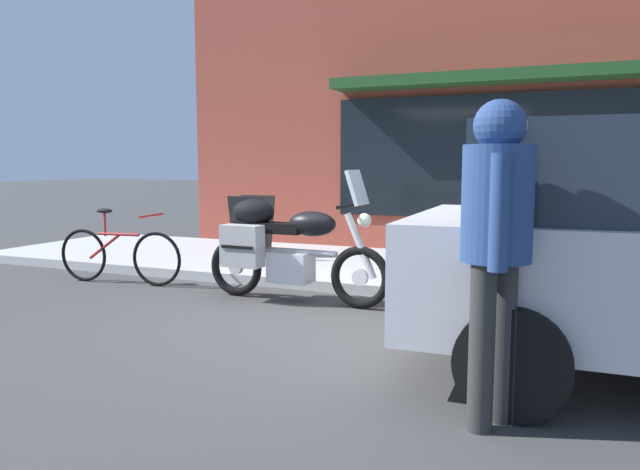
{
  "coord_description": "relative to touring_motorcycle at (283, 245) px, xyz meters",
  "views": [
    {
      "loc": [
        2.26,
        -5.2,
        1.46
      ],
      "look_at": [
        -0.26,
        0.73,
        0.7
      ],
      "focal_mm": 34.23,
      "sensor_mm": 36.0,
      "label": 1
    }
  ],
  "objects": [
    {
      "name": "pedestrian_walking",
      "position": [
        2.45,
        -2.32,
        0.53
      ],
      "size": [
        0.44,
        0.55,
        1.8
      ],
      "color": "#2D2D2D",
      "rests_on": "ground_plane"
    },
    {
      "name": "ground_plane",
      "position": [
        0.59,
        -0.51,
        -0.6
      ],
      "size": [
        80.0,
        80.0,
        0.0
      ],
      "primitive_type": "plane",
      "color": "#3B3B3B"
    },
    {
      "name": "sandwich_board_sign",
      "position": [
        -1.43,
        1.88,
        -0.04
      ],
      "size": [
        0.55,
        0.4,
        0.88
      ],
      "color": "black",
      "rests_on": "sidewalk_curb"
    },
    {
      "name": "touring_motorcycle",
      "position": [
        0.0,
        0.0,
        0.0
      ],
      "size": [
        2.11,
        0.64,
        1.4
      ],
      "color": "black",
      "rests_on": "ground_plane"
    },
    {
      "name": "parked_bicycle",
      "position": [
        -2.26,
        0.08,
        -0.24
      ],
      "size": [
        1.69,
        0.48,
        0.92
      ],
      "color": "black",
      "rests_on": "ground_plane"
    }
  ]
}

